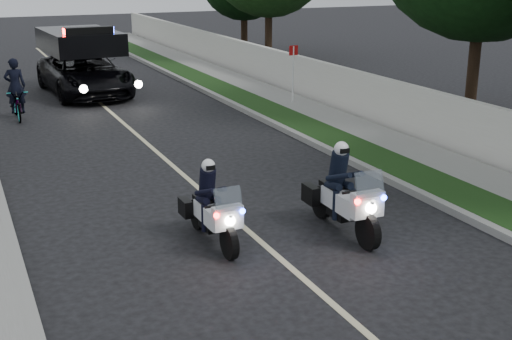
# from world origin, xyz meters

# --- Properties ---
(curb_right) EXTENTS (0.20, 60.00, 0.15)m
(curb_right) POSITION_xyz_m (4.10, 10.00, 0.07)
(curb_right) COLOR gray
(curb_right) RESTS_ON ground
(grass_verge) EXTENTS (1.20, 60.00, 0.16)m
(grass_verge) POSITION_xyz_m (4.80, 10.00, 0.08)
(grass_verge) COLOR #193814
(grass_verge) RESTS_ON ground
(sidewalk_right) EXTENTS (1.40, 60.00, 0.16)m
(sidewalk_right) POSITION_xyz_m (6.10, 10.00, 0.08)
(sidewalk_right) COLOR gray
(sidewalk_right) RESTS_ON ground
(property_wall) EXTENTS (0.22, 60.00, 1.50)m
(property_wall) POSITION_xyz_m (7.10, 10.00, 0.75)
(property_wall) COLOR beige
(property_wall) RESTS_ON ground
(lane_marking) EXTENTS (0.12, 50.00, 0.01)m
(lane_marking) POSITION_xyz_m (0.00, 10.00, 0.00)
(lane_marking) COLOR #BFB78C
(lane_marking) RESTS_ON ground
(police_moto_left) EXTENTS (0.67, 1.81, 1.53)m
(police_moto_left) POSITION_xyz_m (-0.79, 4.15, 0.00)
(police_moto_left) COLOR silver
(police_moto_left) RESTS_ON ground
(police_moto_right) EXTENTS (0.74, 2.03, 1.71)m
(police_moto_right) POSITION_xyz_m (1.59, 3.61, 0.00)
(police_moto_right) COLOR silver
(police_moto_right) RESTS_ON ground
(police_suv) EXTENTS (2.99, 5.89, 2.79)m
(police_suv) POSITION_xyz_m (-0.13, 19.34, 0.00)
(police_suv) COLOR black
(police_suv) RESTS_ON ground
(bicycle) EXTENTS (0.64, 1.83, 0.96)m
(bicycle) POSITION_xyz_m (-2.92, 15.99, 0.00)
(bicycle) COLOR black
(bicycle) RESTS_ON ground
(cyclist) EXTENTS (0.67, 0.48, 1.75)m
(cyclist) POSITION_xyz_m (-2.92, 15.99, 0.00)
(cyclist) COLOR black
(cyclist) RESTS_ON ground
(sign_post) EXTENTS (0.35, 0.35, 2.18)m
(sign_post) POSITION_xyz_m (6.00, 14.09, 0.00)
(sign_post) COLOR #B30C15
(sign_post) RESTS_ON ground
(tree_right_c) EXTENTS (7.52, 7.52, 11.41)m
(tree_right_c) POSITION_xyz_m (10.08, 9.83, 0.00)
(tree_right_c) COLOR #113310
(tree_right_c) RESTS_ON ground
(tree_right_d) EXTENTS (7.98, 7.98, 10.03)m
(tree_right_d) POSITION_xyz_m (9.97, 24.38, 0.00)
(tree_right_d) COLOR #1B4216
(tree_right_d) RESTS_ON ground
(tree_right_e) EXTENTS (6.34, 6.34, 8.15)m
(tree_right_e) POSITION_xyz_m (10.17, 27.88, 0.00)
(tree_right_e) COLOR black
(tree_right_e) RESTS_ON ground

